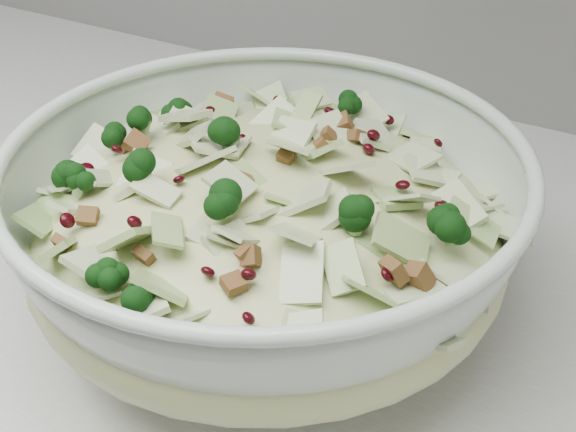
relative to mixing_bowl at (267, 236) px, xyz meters
The scene contains 2 objects.
mixing_bowl is the anchor object (origin of this frame).
salad 0.02m from the mixing_bowl, 97.13° to the right, with size 0.42×0.42×0.13m.
Camera 1 is at (0.39, 1.26, 1.26)m, focal length 50.00 mm.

